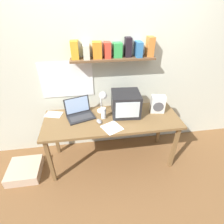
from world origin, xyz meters
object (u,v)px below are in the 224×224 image
at_px(computer_mouse, 99,121).
at_px(floor_cushion, 25,170).
at_px(desk_lamp, 103,98).
at_px(loose_paper_near_monitor, 112,128).
at_px(crt_monitor, 126,104).
at_px(juice_glass, 104,114).
at_px(space_heater, 158,104).
at_px(printed_handout, 54,114).
at_px(corner_desk, 112,122).
at_px(laptop, 79,112).

relative_size(computer_mouse, floor_cushion, 0.27).
bearing_deg(desk_lamp, loose_paper_near_monitor, -101.26).
height_order(crt_monitor, desk_lamp, desk_lamp).
height_order(juice_glass, space_heater, space_heater).
distance_m(crt_monitor, desk_lamp, 0.31).
bearing_deg(desk_lamp, printed_handout, 152.45).
distance_m(corner_desk, computer_mouse, 0.20).
xyz_separation_m(corner_desk, laptop, (-0.42, 0.13, 0.13)).
bearing_deg(laptop, computer_mouse, -54.90).
height_order(corner_desk, loose_paper_near_monitor, loose_paper_near_monitor).
bearing_deg(juice_glass, corner_desk, -15.73).
relative_size(crt_monitor, computer_mouse, 3.34).
bearing_deg(space_heater, computer_mouse, -159.28).
distance_m(space_heater, floor_cushion, 2.06).
relative_size(juice_glass, printed_handout, 0.59).
bearing_deg(laptop, juice_glass, -34.60).
bearing_deg(printed_handout, desk_lamp, -4.73).
xyz_separation_m(space_heater, printed_handout, (-1.41, 0.13, -0.12)).
relative_size(laptop, floor_cushion, 0.95).
xyz_separation_m(computer_mouse, floor_cushion, (-1.07, -0.04, -0.70)).
relative_size(space_heater, printed_handout, 0.95).
relative_size(juice_glass, floor_cushion, 0.35).
bearing_deg(loose_paper_near_monitor, desk_lamp, 101.57).
bearing_deg(floor_cushion, printed_handout, 33.00).
distance_m(juice_glass, floor_cushion, 1.37).
relative_size(computer_mouse, loose_paper_near_monitor, 0.40).
distance_m(crt_monitor, floor_cushion, 1.68).
xyz_separation_m(corner_desk, floor_cushion, (-1.24, -0.10, -0.62)).
bearing_deg(desk_lamp, floor_cushion, 169.59).
bearing_deg(floor_cushion, computer_mouse, 2.02).
relative_size(printed_handout, floor_cushion, 0.59).
distance_m(laptop, floor_cushion, 1.13).
bearing_deg(computer_mouse, juice_glass, 53.74).
height_order(corner_desk, laptop, laptop).
relative_size(computer_mouse, printed_handout, 0.46).
height_order(laptop, space_heater, space_heater).
bearing_deg(computer_mouse, floor_cushion, -177.98).
bearing_deg(space_heater, juice_glass, -165.35).
xyz_separation_m(juice_glass, floor_cushion, (-1.14, -0.13, -0.75)).
xyz_separation_m(space_heater, loose_paper_near_monitor, (-0.67, -0.27, -0.12)).
height_order(desk_lamp, computer_mouse, desk_lamp).
relative_size(corner_desk, crt_monitor, 4.54).
bearing_deg(loose_paper_near_monitor, laptop, 140.25).
relative_size(desk_lamp, floor_cushion, 0.76).
distance_m(corner_desk, space_heater, 0.67).
bearing_deg(computer_mouse, space_heater, 9.55).
height_order(computer_mouse, printed_handout, computer_mouse).
relative_size(crt_monitor, loose_paper_near_monitor, 1.35).
relative_size(space_heater, floor_cushion, 0.56).
relative_size(loose_paper_near_monitor, floor_cushion, 0.68).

